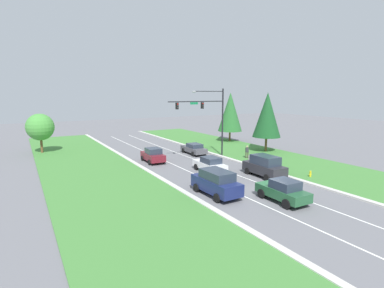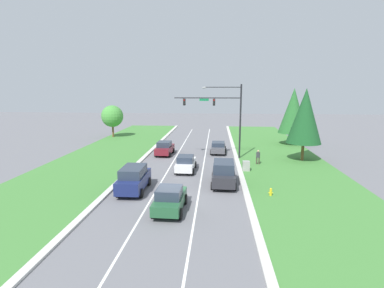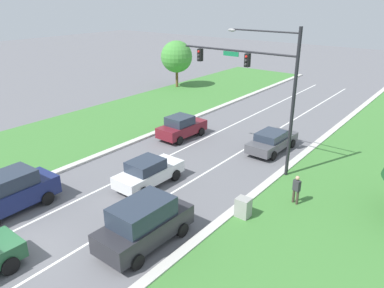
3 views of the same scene
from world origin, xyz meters
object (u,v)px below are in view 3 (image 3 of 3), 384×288
at_px(traffic_signal_mast, 261,78).
at_px(navy_suv, 8,192).
at_px(oak_near_left_tree, 177,57).
at_px(white_sedan, 148,172).
at_px(pedestrian, 296,189).
at_px(charcoal_suv, 144,223).
at_px(utility_cabinet, 243,208).
at_px(burgundy_sedan, 181,127).
at_px(graphite_sedan, 272,141).

xyz_separation_m(traffic_signal_mast, navy_suv, (-7.47, -12.54, -4.80)).
xyz_separation_m(traffic_signal_mast, oak_near_left_tree, (-18.58, 14.34, -2.20)).
bearing_deg(white_sedan, pedestrian, 23.05).
distance_m(traffic_signal_mast, oak_near_left_tree, 23.57).
height_order(traffic_signal_mast, pedestrian, traffic_signal_mast).
height_order(charcoal_suv, oak_near_left_tree, oak_near_left_tree).
relative_size(charcoal_suv, navy_suv, 0.96).
bearing_deg(navy_suv, pedestrian, 39.09).
bearing_deg(utility_cabinet, traffic_signal_mast, 112.88).
distance_m(white_sedan, charcoal_suv, 5.68).
distance_m(burgundy_sedan, pedestrian, 12.00).
height_order(burgundy_sedan, navy_suv, navy_suv).
xyz_separation_m(navy_suv, pedestrian, (11.46, 9.63, -0.15)).
distance_m(traffic_signal_mast, graphite_sedan, 6.00).
bearing_deg(utility_cabinet, white_sedan, -177.02).
xyz_separation_m(graphite_sedan, oak_near_left_tree, (-18.18, 11.24, 2.92)).
xyz_separation_m(white_sedan, navy_suv, (-3.67, -6.48, 0.26)).
relative_size(traffic_signal_mast, graphite_sedan, 1.88).
height_order(navy_suv, pedestrian, navy_suv).
xyz_separation_m(white_sedan, burgundy_sedan, (-3.46, 7.34, 0.05)).
distance_m(white_sedan, utility_cabinet, 6.23).
xyz_separation_m(graphite_sedan, utility_cabinet, (2.81, -8.84, -0.22)).
bearing_deg(white_sedan, charcoal_suv, -46.96).
bearing_deg(white_sedan, navy_suv, -118.47).
bearing_deg(navy_suv, white_sedan, 59.53).
bearing_deg(traffic_signal_mast, white_sedan, -122.06).
height_order(utility_cabinet, oak_near_left_tree, oak_near_left_tree).
bearing_deg(utility_cabinet, navy_suv, -145.47).
bearing_deg(pedestrian, graphite_sedan, -35.33).
height_order(graphite_sedan, oak_near_left_tree, oak_near_left_tree).
height_order(charcoal_suv, navy_suv, charcoal_suv).
distance_m(graphite_sedan, pedestrian, 7.45).
bearing_deg(burgundy_sedan, utility_cabinet, -33.44).
relative_size(navy_suv, pedestrian, 2.87).
bearing_deg(burgundy_sedan, pedestrian, -17.94).
bearing_deg(burgundy_sedan, graphite_sedan, 17.43).
bearing_deg(burgundy_sedan, white_sedan, -62.26).
xyz_separation_m(charcoal_suv, oak_near_left_tree, (-18.57, 24.62, 2.60)).
bearing_deg(traffic_signal_mast, oak_near_left_tree, 142.32).
height_order(traffic_signal_mast, utility_cabinet, traffic_signal_mast).
xyz_separation_m(burgundy_sedan, graphite_sedan, (6.86, 1.83, -0.11)).
xyz_separation_m(pedestrian, oak_near_left_tree, (-22.57, 17.26, 2.74)).
xyz_separation_m(burgundy_sedan, pedestrian, (11.24, -4.19, 0.06)).
height_order(white_sedan, charcoal_suv, charcoal_suv).
relative_size(white_sedan, pedestrian, 2.62).
bearing_deg(utility_cabinet, graphite_sedan, 107.64).
xyz_separation_m(white_sedan, oak_near_left_tree, (-14.78, 20.40, 2.86)).
xyz_separation_m(white_sedan, pedestrian, (7.79, 3.15, 0.11)).
height_order(white_sedan, oak_near_left_tree, oak_near_left_tree).
bearing_deg(oak_near_left_tree, graphite_sedan, -31.71).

